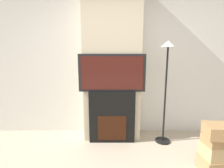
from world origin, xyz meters
TOP-DOWN VIEW (x-y plane):
  - wall_back at (0.00, 2.03)m, footprint 6.00×0.06m
  - chimney_breast at (0.00, 1.80)m, footprint 0.98×0.40m
  - fireplace at (0.00, 1.60)m, footprint 0.78×0.15m
  - television at (0.00, 1.60)m, footprint 1.10×0.07m
  - floor_lamp at (0.89, 1.58)m, footprint 0.25×0.25m
  - box_stack at (1.34, 0.79)m, footprint 0.39×0.35m

SIDE VIEW (x-z plane):
  - box_stack at x=1.34m, z-range 0.00..0.66m
  - fireplace at x=0.00m, z-range 0.00..0.90m
  - floor_lamp at x=0.89m, z-range 0.35..2.07m
  - television at x=0.00m, z-range 0.90..1.52m
  - wall_back at x=0.00m, z-range 0.00..2.70m
  - chimney_breast at x=0.00m, z-range 0.00..2.70m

